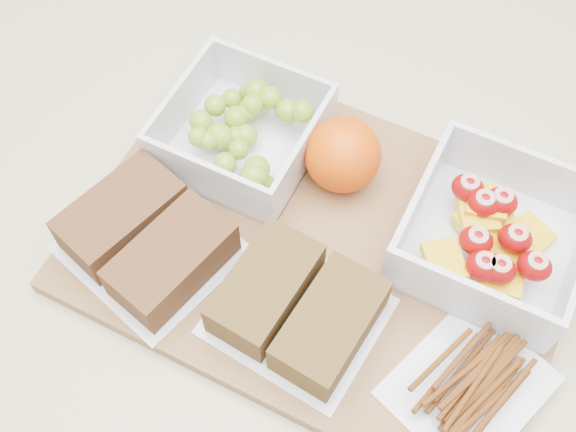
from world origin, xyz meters
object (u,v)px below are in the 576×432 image
fruit_container (492,238)px  orange (343,155)px  sandwich_bag_center (297,307)px  grape_container (243,131)px  sandwich_bag_left (147,238)px  pretzel_bag (472,381)px  cutting_board (325,247)px

fruit_container → orange: (-0.15, 0.01, 0.01)m
sandwich_bag_center → grape_container: bearing=132.5°
sandwich_bag_left → pretzel_bag: bearing=1.8°
fruit_container → cutting_board: bearing=-156.5°
fruit_container → orange: size_ratio=2.10×
sandwich_bag_left → fruit_container: bearing=26.5°
cutting_board → fruit_container: fruit_container is taller
orange → sandwich_bag_center: size_ratio=0.48×
cutting_board → orange: orange is taller
sandwich_bag_center → sandwich_bag_left: bearing=-179.6°
grape_container → sandwich_bag_center: size_ratio=0.93×
orange → sandwich_bag_center: 0.15m
orange → sandwich_bag_left: (-0.12, -0.15, -0.01)m
cutting_board → pretzel_bag: pretzel_bag is taller
cutting_board → orange: size_ratio=6.07×
orange → sandwich_bag_center: orange is taller
sandwich_bag_left → pretzel_bag: sandwich_bag_left is taller
cutting_board → grape_container: size_ratio=3.14×
cutting_board → sandwich_bag_left: 0.16m
fruit_container → grape_container: bearing=179.1°
grape_container → sandwich_bag_left: grape_container is taller
orange → grape_container: bearing=-174.1°
fruit_container → orange: 0.15m
fruit_container → sandwich_bag_left: fruit_container is taller
fruit_container → pretzel_bag: 0.13m
pretzel_bag → sandwich_bag_left: bearing=-178.2°
grape_container → fruit_container: (0.24, -0.00, -0.00)m
grape_container → cutting_board: bearing=-27.7°
orange → sandwich_bag_left: bearing=-128.9°
cutting_board → sandwich_bag_left: bearing=-150.7°
sandwich_bag_center → pretzel_bag: (0.15, 0.01, -0.01)m
fruit_container → sandwich_bag_center: bearing=-132.7°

